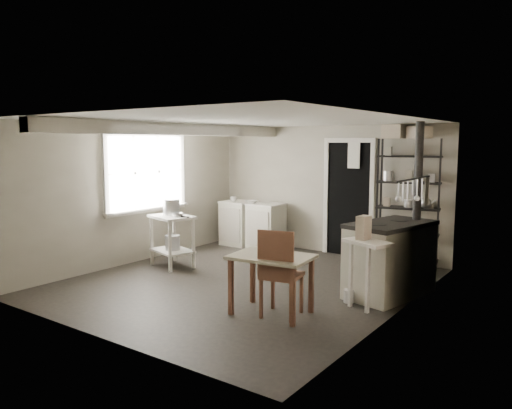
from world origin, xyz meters
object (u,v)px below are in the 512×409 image
Objects in this scene: base_cabinets at (252,223)px; chair at (282,275)px; flour_sack at (384,257)px; work_table at (271,282)px; stockpot at (171,208)px; stove at (390,263)px; prep_table at (172,242)px; shelf_rack at (408,208)px.

base_cabinets is 3.92m from chair.
work_table is at bearing -98.31° from flour_sack.
stockpot is 2.99m from chair.
stockpot is at bearing -159.77° from stove.
stove is (3.30, -1.48, -0.02)m from base_cabinets.
stove is (3.43, 0.55, 0.04)m from prep_table.
flour_sack is at bearing -8.02° from base_cabinets.
chair is (-0.39, -3.16, -0.46)m from shelf_rack.
prep_table is 0.90× the size of work_table.
prep_table is 3.47m from stove.
flour_sack is at bearing -115.31° from shelf_rack.
stove is 1.20m from flour_sack.
prep_table is 2.73m from work_table.
shelf_rack reaches higher than flour_sack.
work_table is at bearing -110.76° from shelf_rack.
prep_table is 2.83× the size of stockpot.
chair reaches higher than flour_sack.
shelf_rack is 1.67× the size of stove.
flour_sack is (2.94, 1.63, -0.16)m from prep_table.
chair is at bearing -95.33° from flour_sack.
stove is (3.51, 0.47, -0.50)m from stockpot.
prep_table is 0.68× the size of stove.
prep_table is 3.84m from shelf_rack.
prep_table is at bearing -158.37° from stove.
stove is 1.34× the size of work_table.
flour_sack is (-0.15, -0.60, -0.71)m from shelf_rack.
base_cabinets is 3.01m from shelf_rack.
flour_sack is (-0.49, 1.08, -0.20)m from stove.
shelf_rack is at bearing 114.14° from stove.
work_table is at bearing 172.84° from chair.
flour_sack is at bearing 127.07° from stove.
shelf_rack reaches higher than stockpot.
stockpot is 0.28× the size of chair.
base_cabinets is 2.98× the size of flour_sack.
prep_table is 1.90× the size of flour_sack.
chair is at bearing -19.93° from stockpot.
prep_table is at bearing -151.02° from flour_sack.
prep_table is 0.64× the size of base_cabinets.
work_table is (2.64, -1.02, -0.56)m from stockpot.
chair is (-0.73, -1.48, 0.05)m from stove.
stockpot reaches higher than base_cabinets.
work_table is 0.17m from chair.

